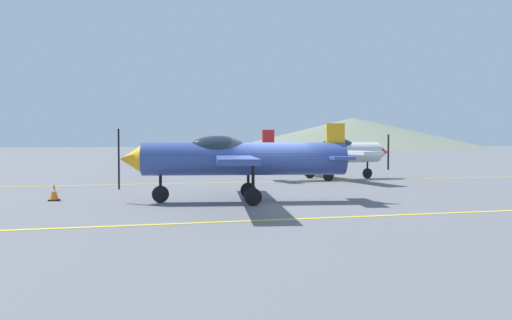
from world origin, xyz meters
TOP-DOWN VIEW (x-y plane):
  - ground_plane at (0.00, 0.00)m, footprint 400.00×400.00m
  - apron_line_near at (0.00, -3.54)m, footprint 80.00×0.16m
  - apron_line_far at (0.00, 8.56)m, footprint 80.00×0.16m
  - airplane_near at (-1.25, 0.59)m, footprint 7.69×8.81m
  - airplane_mid at (5.57, 9.34)m, footprint 7.67×8.81m
  - car_sedan at (1.47, 17.95)m, footprint 3.78×4.61m
  - traffic_cone_front at (-7.21, 2.46)m, footprint 0.36×0.36m
  - hill_centerleft at (66.01, 135.20)m, footprint 82.99×82.99m

SIDE VIEW (x-z plane):
  - ground_plane at x=0.00m, z-range 0.00..0.00m
  - apron_line_near at x=0.00m, z-range 0.00..0.01m
  - apron_line_far at x=0.00m, z-range 0.00..0.01m
  - traffic_cone_front at x=-7.21m, z-range -0.01..0.58m
  - car_sedan at x=1.47m, z-range 0.03..1.65m
  - airplane_near at x=-1.25m, z-range 0.17..2.80m
  - airplane_mid at x=5.57m, z-range 0.17..2.80m
  - hill_centerleft at x=66.01m, z-range 0.00..9.92m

